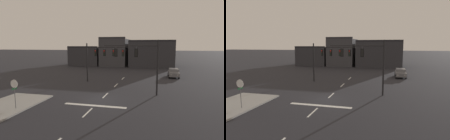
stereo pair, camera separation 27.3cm
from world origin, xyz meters
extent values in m
plane|color=#232328|center=(0.00, 0.00, 0.00)|extent=(400.00, 400.00, 0.00)
cube|color=gray|center=(-8.29, -4.00, 0.07)|extent=(5.00, 8.00, 0.15)
cube|color=silver|center=(0.00, -2.00, 0.00)|extent=(6.40, 0.50, 0.01)
cube|color=silver|center=(0.00, -4.00, 0.00)|extent=(0.16, 2.40, 0.01)
cube|color=silver|center=(0.00, 2.00, 0.00)|extent=(0.16, 2.40, 0.01)
cube|color=silver|center=(0.00, 8.00, 0.00)|extent=(0.16, 2.40, 0.01)
cube|color=silver|center=(0.00, 14.00, 0.00)|extent=(0.16, 2.40, 0.01)
cylinder|color=black|center=(5.96, 3.45, 3.24)|extent=(0.20, 0.20, 6.47)
cylinder|color=black|center=(2.65, 3.69, 5.91)|extent=(6.63, 0.60, 0.12)
sphere|color=black|center=(5.96, 3.45, 6.52)|extent=(0.18, 0.18, 0.18)
cylinder|color=#56565B|center=(3.41, 3.64, 5.67)|extent=(0.03, 0.03, 0.35)
cube|color=black|center=(3.41, 3.64, 5.05)|extent=(0.32, 0.26, 0.90)
sphere|color=red|center=(3.42, 3.77, 5.33)|extent=(0.20, 0.20, 0.20)
sphere|color=#2D2314|center=(3.42, 3.77, 5.05)|extent=(0.20, 0.20, 0.20)
sphere|color=black|center=(3.42, 3.77, 4.76)|extent=(0.20, 0.20, 0.20)
cube|color=black|center=(3.41, 3.62, 5.05)|extent=(0.42, 0.06, 1.02)
cylinder|color=#56565B|center=(0.87, 3.82, 5.67)|extent=(0.03, 0.03, 0.35)
cube|color=black|center=(0.87, 3.82, 5.05)|extent=(0.32, 0.26, 0.90)
sphere|color=red|center=(0.88, 3.95, 5.33)|extent=(0.20, 0.20, 0.20)
sphere|color=#2D2314|center=(0.88, 3.95, 5.05)|extent=(0.20, 0.20, 0.20)
sphere|color=black|center=(0.88, 3.95, 4.76)|extent=(0.20, 0.20, 0.20)
cube|color=black|center=(0.87, 3.80, 5.05)|extent=(0.42, 0.06, 1.02)
cylinder|color=black|center=(-5.26, 9.81, 3.08)|extent=(0.20, 0.20, 6.17)
cylinder|color=black|center=(-1.76, 9.42, 5.65)|extent=(7.02, 0.89, 0.12)
sphere|color=black|center=(-5.26, 9.81, 6.22)|extent=(0.18, 0.18, 0.18)
cylinder|color=#56565B|center=(-3.74, 9.64, 5.42)|extent=(0.03, 0.03, 0.35)
cube|color=black|center=(-3.74, 9.64, 4.79)|extent=(0.32, 0.27, 0.90)
sphere|color=red|center=(-3.75, 9.51, 5.07)|extent=(0.20, 0.20, 0.20)
sphere|color=#2D2314|center=(-3.75, 9.51, 4.79)|extent=(0.20, 0.20, 0.20)
sphere|color=black|center=(-3.75, 9.51, 4.51)|extent=(0.20, 0.20, 0.20)
cube|color=black|center=(-3.74, 9.66, 4.79)|extent=(0.42, 0.08, 1.02)
cylinder|color=#56565B|center=(-2.22, 9.47, 5.42)|extent=(0.03, 0.03, 0.35)
cube|color=black|center=(-2.22, 9.47, 4.79)|extent=(0.32, 0.27, 0.90)
sphere|color=red|center=(-2.23, 9.34, 5.07)|extent=(0.20, 0.20, 0.20)
sphere|color=#2D2314|center=(-2.23, 9.34, 4.79)|extent=(0.20, 0.20, 0.20)
sphere|color=black|center=(-2.23, 9.34, 4.51)|extent=(0.20, 0.20, 0.20)
cube|color=black|center=(-2.21, 9.49, 4.79)|extent=(0.42, 0.08, 1.02)
cylinder|color=#56565B|center=(-0.69, 9.30, 5.42)|extent=(0.03, 0.03, 0.35)
cube|color=black|center=(-0.69, 9.30, 4.79)|extent=(0.32, 0.27, 0.90)
sphere|color=red|center=(-0.71, 9.17, 5.07)|extent=(0.20, 0.20, 0.20)
sphere|color=#2D2314|center=(-0.71, 9.17, 4.79)|extent=(0.20, 0.20, 0.20)
sphere|color=black|center=(-0.71, 9.17, 4.51)|extent=(0.20, 0.20, 0.20)
cube|color=black|center=(-0.69, 9.32, 4.79)|extent=(0.42, 0.08, 1.02)
cylinder|color=#56565B|center=(0.83, 9.13, 5.42)|extent=(0.03, 0.03, 0.35)
cube|color=black|center=(0.83, 9.13, 4.79)|extent=(0.32, 0.27, 0.90)
sphere|color=red|center=(0.81, 9.01, 5.07)|extent=(0.20, 0.20, 0.20)
sphere|color=#2D2314|center=(0.81, 9.01, 4.79)|extent=(0.20, 0.20, 0.20)
sphere|color=black|center=(0.81, 9.01, 4.51)|extent=(0.20, 0.20, 0.20)
cube|color=black|center=(0.83, 9.15, 4.79)|extent=(0.42, 0.08, 1.02)
cylinder|color=#56565B|center=(-6.79, -4.84, 1.07)|extent=(0.06, 0.06, 2.15)
cylinder|color=white|center=(-6.79, -4.84, 2.45)|extent=(0.76, 0.03, 0.76)
cylinder|color=#B21414|center=(-6.79, -4.82, 2.45)|extent=(0.68, 0.03, 0.68)
cube|color=#19592D|center=(-6.79, -4.84, 2.00)|extent=(0.02, 0.64, 0.16)
cube|color=slate|center=(8.94, 17.45, 0.70)|extent=(1.81, 4.40, 0.70)
cube|color=slate|center=(8.94, 17.60, 1.33)|extent=(1.60, 2.47, 0.56)
cube|color=#2D3842|center=(8.94, 16.84, 1.31)|extent=(1.52, 0.25, 0.47)
cube|color=#2D3842|center=(8.95, 18.77, 1.31)|extent=(1.52, 0.22, 0.46)
cylinder|color=black|center=(9.79, 16.00, 0.32)|extent=(0.22, 0.64, 0.64)
cylinder|color=black|center=(8.09, 16.00, 0.32)|extent=(0.22, 0.64, 0.64)
cylinder|color=black|center=(9.80, 18.90, 0.32)|extent=(0.22, 0.64, 0.64)
cylinder|color=black|center=(8.10, 18.91, 0.32)|extent=(0.22, 0.64, 0.64)
sphere|color=silver|center=(9.52, 15.27, 0.75)|extent=(0.16, 0.16, 0.16)
sphere|color=silver|center=(8.36, 15.27, 0.75)|extent=(0.16, 0.16, 0.16)
cube|color=maroon|center=(8.95, 19.63, 0.78)|extent=(1.37, 0.04, 0.12)
cube|color=#2D2D33|center=(-14.81, 35.88, 2.58)|extent=(8.86, 10.42, 5.17)
cube|color=black|center=(-14.81, 30.97, 5.42)|extent=(8.86, 0.60, 0.50)
cube|color=#38383D|center=(-6.20, 36.03, 3.83)|extent=(7.36, 10.71, 7.67)
cube|color=#2B2B30|center=(-6.20, 30.97, 7.92)|extent=(7.36, 0.60, 0.50)
cube|color=#2D2D33|center=(4.35, 36.09, 3.41)|extent=(12.00, 10.83, 6.81)
cube|color=black|center=(4.35, 30.97, 7.06)|extent=(12.00, 0.60, 0.50)
camera|label=1|loc=(5.91, -19.31, 5.97)|focal=30.39mm
camera|label=2|loc=(6.17, -19.25, 5.97)|focal=30.39mm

